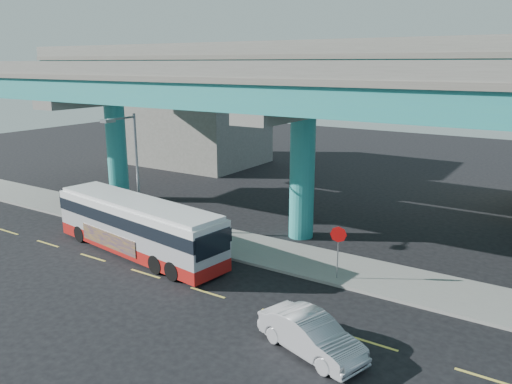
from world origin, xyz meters
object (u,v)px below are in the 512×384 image
Objects in this scene: transit_bus at (138,225)px; parked_car at (80,197)px; sedan at (311,335)px; street_lamp at (130,157)px; stop_sign at (338,241)px.

transit_bus is 11.09m from parked_car.
parked_car reaches higher than sedan.
sedan is at bearing -8.52° from transit_bus.
street_lamp is 2.76× the size of stop_sign.
sedan is 1.04× the size of parked_car.
transit_bus is at bearing -38.93° from street_lamp.
street_lamp is 13.51m from stop_sign.
transit_bus is 2.73× the size of parked_car.
parked_car is 1.68× the size of stop_sign.
parked_car is at bearing 89.01° from sedan.
street_lamp is (-2.32, 1.88, 3.26)m from transit_bus.
parked_car is at bearing 165.96° from transit_bus.
stop_sign is (13.18, 0.73, -2.87)m from street_lamp.
stop_sign is at bearing 33.42° from sedan.
stop_sign reaches higher than sedan.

